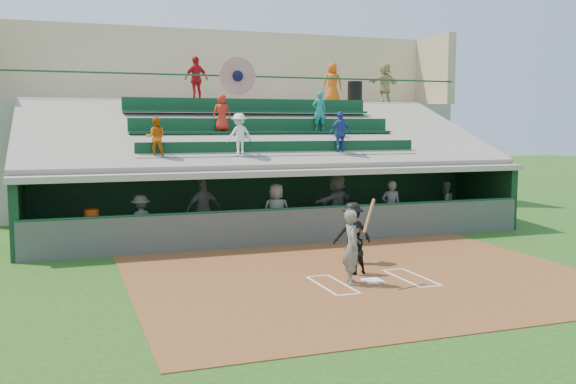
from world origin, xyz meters
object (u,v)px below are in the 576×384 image
object	(u,v)px
home_plate	(373,280)
white_table	(92,237)
batter_at_plate	(352,247)
trash_bin	(355,92)
catcher	(355,251)
water_cooler	(92,216)

from	to	relation	value
home_plate	white_table	bearing A→B (deg)	134.78
batter_at_plate	home_plate	bearing A→B (deg)	5.74
home_plate	trash_bin	bearing A→B (deg)	66.49
home_plate	batter_at_plate	size ratio (longest dim) A/B	0.22
batter_at_plate	trash_bin	xyz separation A→B (m)	(6.10, 12.79, 4.20)
batter_at_plate	catcher	world-z (taller)	batter_at_plate
home_plate	batter_at_plate	world-z (taller)	batter_at_plate
white_table	trash_bin	distance (m)	14.13
white_table	water_cooler	size ratio (longest dim) A/B	2.13
trash_bin	home_plate	bearing A→B (deg)	-113.51
home_plate	trash_bin	distance (m)	14.78
home_plate	catcher	size ratio (longest dim) A/B	0.37
catcher	white_table	world-z (taller)	catcher
water_cooler	trash_bin	bearing A→B (deg)	30.07
catcher	water_cooler	world-z (taller)	water_cooler
batter_at_plate	catcher	bearing A→B (deg)	60.91
catcher	water_cooler	distance (m)	7.92
catcher	water_cooler	size ratio (longest dim) A/B	2.78
home_plate	trash_bin	xyz separation A→B (m)	(5.54, 12.74, 5.05)
catcher	white_table	distance (m)	7.90
batter_at_plate	white_table	world-z (taller)	batter_at_plate
home_plate	water_cooler	xyz separation A→B (m)	(-5.99, 6.06, 0.99)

